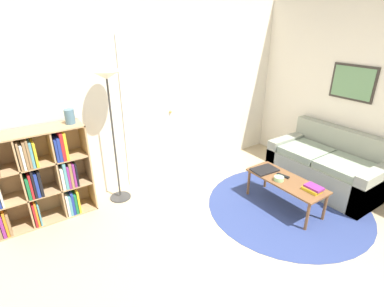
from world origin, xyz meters
TOP-DOWN VIEW (x-y plane):
  - ground_plane at (0.00, 0.00)m, footprint 14.00×14.00m
  - wall_back at (0.00, 2.59)m, footprint 7.76×0.11m
  - wall_right at (2.41, 1.28)m, footprint 0.08×5.57m
  - rug at (1.10, 0.86)m, footprint 2.08×2.08m
  - bookshelf at (-1.58, 2.38)m, footprint 1.13×0.34m
  - floor_lamp at (-0.63, 2.30)m, footprint 0.34×0.34m
  - couch at (2.01, 0.91)m, footprint 0.83×1.51m
  - coffee_table at (1.04, 0.89)m, footprint 0.42×1.02m
  - laptop at (1.01, 1.22)m, footprint 0.36×0.26m
  - bowl at (0.95, 0.93)m, footprint 0.12×0.12m
  - book_stack_on_table at (1.08, 0.54)m, footprint 0.15×0.21m
  - remote at (1.08, 0.97)m, footprint 0.08×0.17m
  - vase_on_shelf at (-1.09, 2.38)m, footprint 0.11×0.11m

SIDE VIEW (x-z plane):
  - ground_plane at x=0.00m, z-range 0.00..0.00m
  - rug at x=1.10m, z-range 0.00..0.01m
  - couch at x=2.01m, z-range -0.13..0.69m
  - coffee_table at x=1.04m, z-range 0.15..0.55m
  - laptop at x=1.01m, z-range 0.40..0.42m
  - remote at x=1.08m, z-range 0.40..0.42m
  - bowl at x=0.95m, z-range 0.40..0.45m
  - book_stack_on_table at x=1.08m, z-range 0.40..0.46m
  - bookshelf at x=-1.58m, z-range 0.01..1.15m
  - vase_on_shelf at x=-1.09m, z-range 1.14..1.31m
  - wall_back at x=0.00m, z-range -0.01..2.59m
  - wall_right at x=2.41m, z-range 0.00..2.60m
  - floor_lamp at x=-0.63m, z-range 0.60..2.32m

